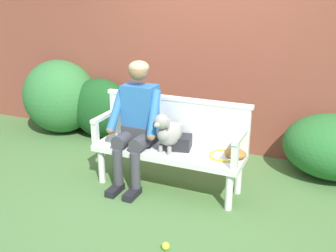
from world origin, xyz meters
name	(u,v)px	position (x,y,z in m)	size (l,w,h in m)	color
ground_plane	(168,187)	(0.00, 0.00, 0.00)	(40.00, 40.00, 0.00)	#4C753D
brick_garden_fence	(211,62)	(0.00, 1.37, 1.10)	(8.00, 0.30, 2.21)	brown
hedge_bush_mid_left	(60,96)	(-2.11, 0.97, 0.52)	(1.07, 0.95, 1.04)	#337538
hedge_bush_far_right	(101,108)	(-1.46, 1.01, 0.41)	(0.90, 0.60, 0.83)	#194C1E
hedge_bush_far_left	(334,146)	(1.55, 0.97, 0.35)	(1.09, 0.92, 0.70)	#286B2D
garden_bench	(168,155)	(0.00, 0.00, 0.37)	(1.55, 0.47, 0.43)	white
bench_backrest	(176,120)	(0.00, 0.20, 0.69)	(1.59, 0.06, 0.50)	white
bench_armrest_left_end	(101,124)	(-0.74, -0.08, 0.63)	(0.06, 0.47, 0.28)	white
bench_armrest_right_end	(238,145)	(0.74, -0.08, 0.63)	(0.06, 0.47, 0.28)	white
person_seated	(137,119)	(-0.34, -0.01, 0.71)	(0.56, 0.63, 1.30)	black
dog_on_bench	(168,132)	(0.03, -0.05, 0.64)	(0.26, 0.42, 0.42)	gray
tennis_racket	(225,155)	(0.57, 0.08, 0.44)	(0.33, 0.58, 0.03)	yellow
baseball_glove	(235,154)	(0.68, 0.06, 0.48)	(0.22, 0.17, 0.09)	#9E6B2D
sports_bag	(177,142)	(0.08, 0.06, 0.50)	(0.28, 0.20, 0.14)	#232328
tennis_ball	(166,246)	(0.40, -0.97, 0.03)	(0.07, 0.07, 0.07)	#CCDB33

